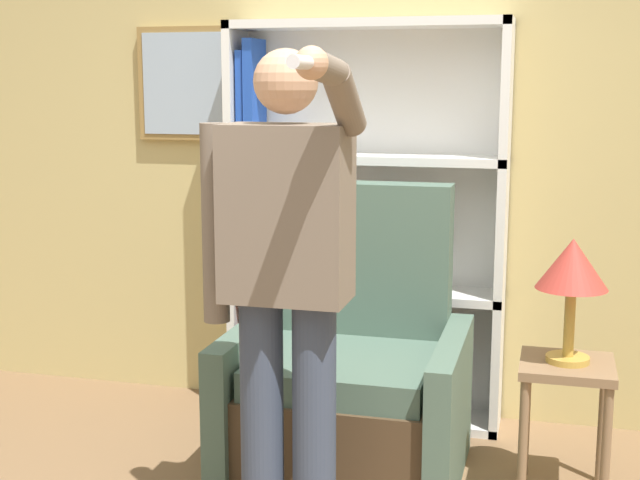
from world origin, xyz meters
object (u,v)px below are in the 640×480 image
(armchair, at_px, (351,384))
(person_standing, at_px, (285,276))
(side_table, at_px, (566,391))
(bookcase, at_px, (345,227))
(table_lamp, at_px, (572,270))

(armchair, relative_size, person_standing, 0.69)
(side_table, bearing_deg, bookcase, 148.63)
(armchair, height_order, person_standing, person_standing)
(bookcase, distance_m, side_table, 1.33)
(person_standing, bearing_deg, armchair, 86.12)
(person_standing, relative_size, table_lamp, 3.54)
(table_lamp, bearing_deg, bookcase, 148.63)
(armchair, distance_m, side_table, 0.88)
(armchair, xyz_separation_m, side_table, (0.88, -0.03, 0.06))
(person_standing, height_order, table_lamp, person_standing)
(person_standing, distance_m, table_lamp, 1.18)
(table_lamp, bearing_deg, armchair, 177.79)
(bookcase, distance_m, armchair, 0.85)
(armchair, height_order, table_lamp, armchair)
(bookcase, height_order, side_table, bookcase)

